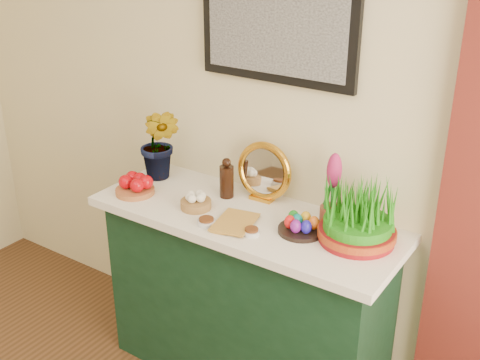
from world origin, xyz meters
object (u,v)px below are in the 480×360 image
mirror (264,172)px  wheatgrass_sabzeh (358,216)px  book (218,219)px  hyacinth_green (159,132)px  sideboard (246,301)px

mirror → wheatgrass_sabzeh: (0.51, -0.12, -0.02)m
book → wheatgrass_sabzeh: 0.59m
mirror → hyacinth_green: bearing=-171.2°
hyacinth_green → book: bearing=-35.8°
book → sideboard: bearing=54.0°
wheatgrass_sabzeh → hyacinth_green: bearing=178.0°
mirror → wheatgrass_sabzeh: 0.53m
sideboard → hyacinth_green: (-0.56, 0.09, 0.71)m
hyacinth_green → sideboard: bearing=-21.0°
book → wheatgrass_sabzeh: (0.56, 0.18, 0.10)m
sideboard → hyacinth_green: bearing=171.3°
hyacinth_green → wheatgrass_sabzeh: 1.06m
book → hyacinth_green: bearing=144.8°
hyacinth_green → wheatgrass_sabzeh: hyacinth_green is taller
mirror → wheatgrass_sabzeh: size_ratio=0.88×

